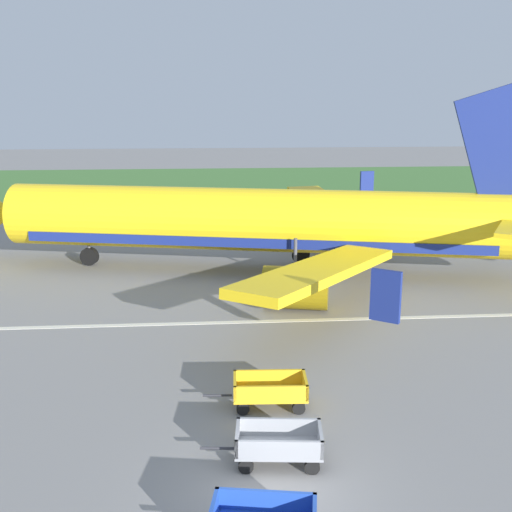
% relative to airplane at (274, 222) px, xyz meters
% --- Properties ---
extents(ground_plane, '(220.00, 220.00, 0.00)m').
position_rel_airplane_xyz_m(ground_plane, '(-2.44, -22.11, -3.05)').
color(ground_plane, gray).
extents(grass_strip, '(220.00, 28.00, 0.06)m').
position_rel_airplane_xyz_m(grass_strip, '(-2.44, 39.76, -3.02)').
color(grass_strip, '#477A38').
rests_on(grass_strip, ground).
extents(apron_stripe, '(120.00, 0.36, 0.01)m').
position_rel_airplane_xyz_m(apron_stripe, '(-2.44, -8.62, -3.05)').
color(apron_stripe, silver).
rests_on(apron_stripe, ground).
extents(airplane, '(37.38, 30.24, 11.34)m').
position_rel_airplane_xyz_m(airplane, '(0.00, 0.00, 0.00)').
color(airplane, yellow).
rests_on(airplane, ground).
extents(baggage_cart_second_in_row, '(3.61, 1.64, 1.07)m').
position_rel_airplane_xyz_m(baggage_cart_second_in_row, '(-2.02, -20.64, -2.45)').
color(baggage_cart_second_in_row, gray).
rests_on(baggage_cart_second_in_row, ground).
extents(baggage_cart_third_in_row, '(3.58, 1.51, 1.07)m').
position_rel_airplane_xyz_m(baggage_cart_third_in_row, '(-1.93, -17.15, -2.45)').
color(baggage_cart_third_in_row, gold).
rests_on(baggage_cart_third_in_row, ground).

